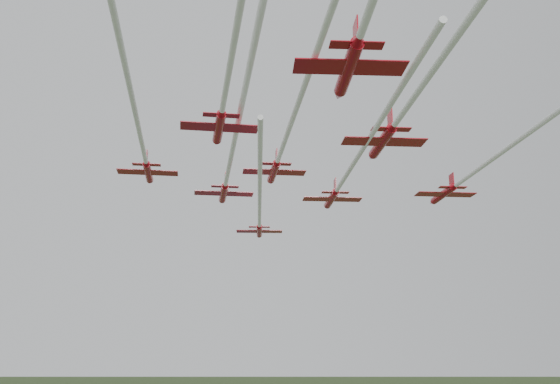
{
  "coord_description": "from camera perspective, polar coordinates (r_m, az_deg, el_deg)",
  "views": [
    {
      "loc": [
        -3.37,
        -92.68,
        33.09
      ],
      "look_at": [
        5.34,
        -2.57,
        56.86
      ],
      "focal_mm": 40.0,
      "sensor_mm": 36.0,
      "label": 1
    }
  ],
  "objects": [
    {
      "name": "jet_row4_right",
      "position": [
        62.95,
        12.01,
        8.3
      ],
      "size": [
        9.72,
        56.28,
        2.91
      ],
      "rotation": [
        0.0,
        0.0,
        -0.02
      ],
      "color": "red"
    },
    {
      "name": "jet_row2_right",
      "position": [
        85.63,
        6.26,
        1.84
      ],
      "size": [
        9.32,
        61.77,
        2.79
      ],
      "rotation": [
        0.0,
        0.0,
        -0.03
      ],
      "color": "red"
    },
    {
      "name": "jet_trail_solo",
      "position": [
        47.31,
        8.36,
        16.63
      ],
      "size": [
        9.93,
        50.88,
        2.96
      ],
      "rotation": [
        0.0,
        0.0,
        -0.04
      ],
      "color": "red"
    },
    {
      "name": "jet_row3_left",
      "position": [
        73.34,
        -12.75,
        5.47
      ],
      "size": [
        8.41,
        63.12,
        2.5
      ],
      "rotation": [
        0.0,
        0.0,
        0.05
      ],
      "color": "red"
    },
    {
      "name": "jet_row3_right",
      "position": [
        81.74,
        16.91,
        1.44
      ],
      "size": [
        8.2,
        44.11,
        2.47
      ],
      "rotation": [
        0.0,
        0.0,
        -0.0
      ],
      "color": "red"
    },
    {
      "name": "jet_row2_left",
      "position": [
        86.24,
        -4.6,
        2.69
      ],
      "size": [
        9.62,
        66.63,
        2.87
      ],
      "rotation": [
        0.0,
        0.0,
        0.04
      ],
      "color": "red"
    },
    {
      "name": "jet_row4_left",
      "position": [
        56.82,
        -4.68,
        11.02
      ],
      "size": [
        8.72,
        58.5,
        2.58
      ],
      "rotation": [
        0.0,
        0.0,
        0.06
      ],
      "color": "red"
    },
    {
      "name": "jet_lead",
      "position": [
        99.84,
        -1.88,
        -1.73
      ],
      "size": [
        8.56,
        63.18,
        2.54
      ],
      "rotation": [
        0.0,
        0.0,
        -0.06
      ],
      "color": "red"
    },
    {
      "name": "jet_row3_mid",
      "position": [
        71.64,
        0.79,
        5.67
      ],
      "size": [
        8.76,
        64.48,
        2.63
      ],
      "rotation": [
        0.0,
        0.0,
        0.01
      ],
      "color": "red"
    }
  ]
}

